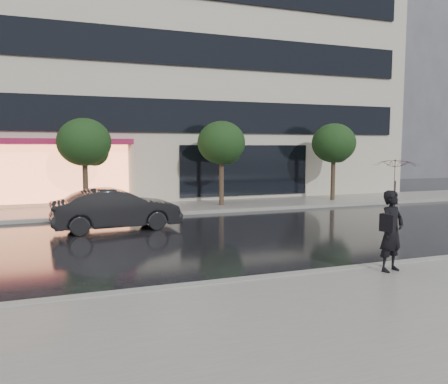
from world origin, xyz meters
name	(u,v)px	position (x,y,z in m)	size (l,w,h in m)	color
ground	(241,270)	(0.00, 0.00, 0.00)	(120.00, 120.00, 0.00)	black
sidewalk_near	(317,321)	(0.00, -3.25, 0.06)	(60.00, 4.50, 0.12)	slate
sidewalk_far	(156,208)	(0.00, 10.25, 0.06)	(60.00, 3.50, 0.12)	slate
curb_near	(259,280)	(0.00, -1.00, 0.07)	(60.00, 0.25, 0.14)	gray
curb_far	(164,214)	(0.00, 8.50, 0.07)	(60.00, 0.25, 0.14)	gray
office_building	(130,42)	(0.00, 17.97, 9.00)	(30.00, 12.76, 18.00)	#B3A897
bg_building_right	(378,95)	(26.00, 28.00, 8.00)	(12.00, 12.00, 16.00)	#4C4C54
tree_mid_west	(86,144)	(-2.94, 10.03, 2.92)	(2.20, 2.20, 3.99)	#33261C
tree_mid_east	(222,144)	(3.06, 10.03, 2.92)	(2.20, 2.20, 3.99)	#33261C
tree_far_east	(334,145)	(9.06, 10.03, 2.92)	(2.20, 2.20, 3.99)	#33261C
parked_car	(117,209)	(-2.15, 6.00, 0.70)	(1.48, 4.24, 1.40)	black
pedestrian_with_umbrella	(394,198)	(2.92, -1.49, 1.70)	(1.18, 1.19, 2.44)	black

